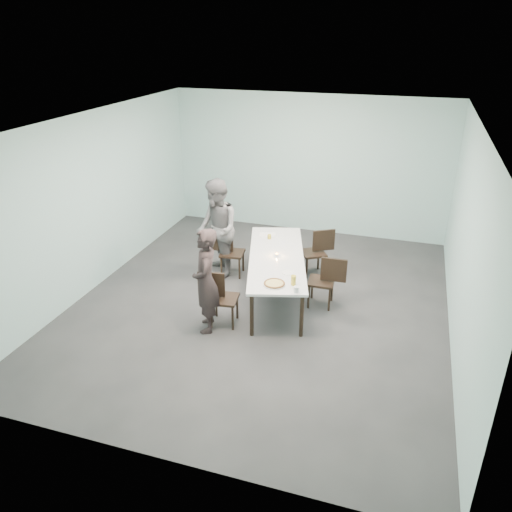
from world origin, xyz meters
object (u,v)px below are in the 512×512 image
(side_plate, at_px, (288,273))
(amber_tumbler, at_px, (269,237))
(chair_far_left, at_px, (228,249))
(diner_far, at_px, (217,229))
(chair_near_right, at_px, (326,278))
(table, at_px, (277,259))
(chair_far_right, at_px, (318,249))
(pizza, at_px, (274,284))
(beer_glass, at_px, (293,280))
(water_tumbler, at_px, (296,289))
(chair_near_left, at_px, (219,294))
(tealight, at_px, (277,255))
(diner_near, at_px, (206,281))

(side_plate, bearing_deg, amber_tumbler, 118.23)
(chair_far_left, height_order, diner_far, diner_far)
(chair_near_right, bearing_deg, table, -5.73)
(chair_near_right, distance_m, chair_far_right, 1.17)
(pizza, height_order, beer_glass, beer_glass)
(chair_far_right, bearing_deg, water_tumbler, 62.56)
(chair_near_left, bearing_deg, pizza, 0.06)
(chair_far_right, xyz_separation_m, water_tumbler, (0.10, -2.14, 0.29))
(side_plate, distance_m, beer_glass, 0.40)
(chair_near_left, height_order, chair_far_right, same)
(pizza, bearing_deg, amber_tumbler, 108.64)
(water_tumbler, height_order, tealight, water_tumbler)
(side_plate, distance_m, tealight, 0.64)
(diner_far, bearing_deg, tealight, 33.62)
(tealight, bearing_deg, water_tumbler, -61.68)
(diner_far, relative_size, amber_tumbler, 22.84)
(chair_near_right, distance_m, tealight, 0.91)
(side_plate, relative_size, amber_tumbler, 2.25)
(chair_far_left, xyz_separation_m, chair_far_right, (1.58, 0.51, 0.00))
(diner_far, height_order, tealight, diner_far)
(chair_far_left, distance_m, chair_far_right, 1.66)
(chair_near_right, relative_size, beer_glass, 5.80)
(chair_near_right, bearing_deg, diner_near, 35.74)
(diner_near, bearing_deg, chair_near_right, 106.59)
(chair_near_right, bearing_deg, chair_far_left, -19.04)
(diner_near, bearing_deg, chair_far_right, 131.17)
(chair_near_right, bearing_deg, tealight, -6.68)
(diner_far, bearing_deg, chair_far_right, 72.00)
(tealight, bearing_deg, side_plate, -58.88)
(chair_near_left, relative_size, chair_far_right, 1.00)
(side_plate, bearing_deg, chair_far_left, 142.64)
(diner_near, bearing_deg, amber_tumbler, 147.36)
(diner_near, bearing_deg, pizza, 87.09)
(side_plate, bearing_deg, diner_far, 147.86)
(chair_far_left, distance_m, beer_glass, 2.15)
(chair_far_right, relative_size, diner_near, 0.53)
(chair_near_left, bearing_deg, side_plate, 22.71)
(tealight, relative_size, amber_tumbler, 0.70)
(table, xyz_separation_m, chair_near_right, (0.86, -0.06, -0.19))
(chair_far_right, bearing_deg, diner_far, -11.16)
(table, bearing_deg, chair_near_left, -119.60)
(diner_near, relative_size, beer_glass, 10.92)
(beer_glass, bearing_deg, table, 119.49)
(water_tumbler, bearing_deg, chair_near_right, 75.52)
(chair_near_right, relative_size, pizza, 2.56)
(pizza, xyz_separation_m, water_tumbler, (0.36, -0.12, 0.03))
(diner_far, bearing_deg, amber_tumbler, 67.45)
(chair_near_right, relative_size, tealight, 15.54)
(tealight, xyz_separation_m, amber_tumbler, (-0.33, 0.67, 0.02))
(chair_far_right, relative_size, beer_glass, 5.80)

